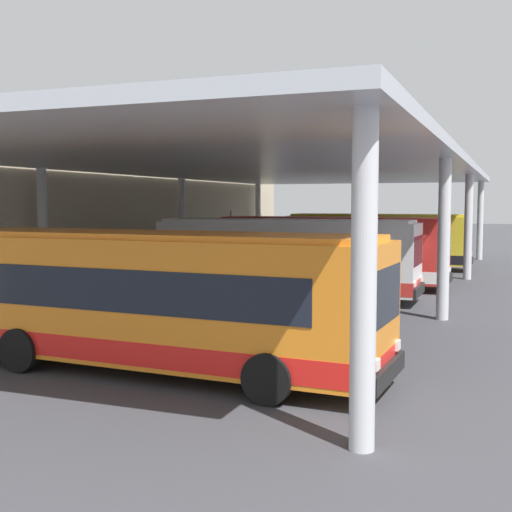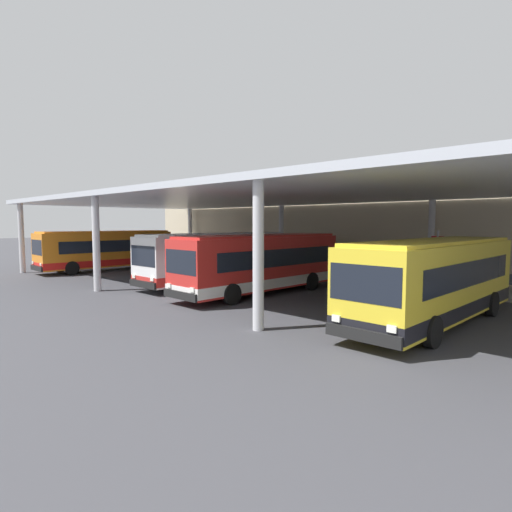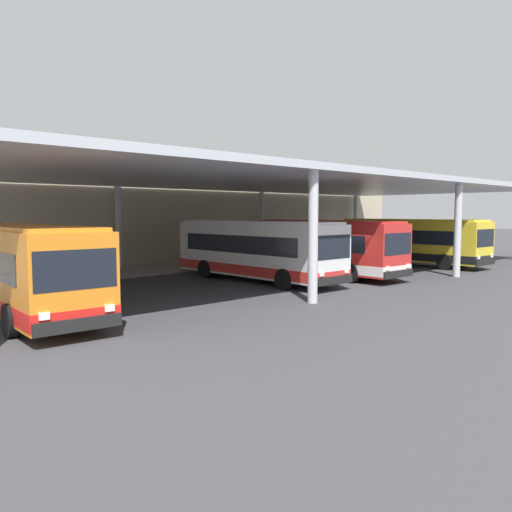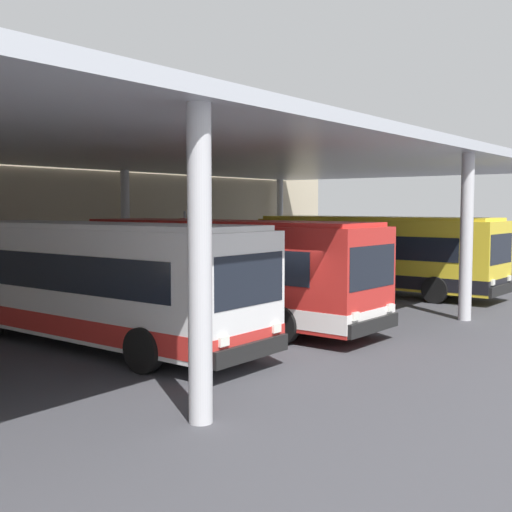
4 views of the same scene
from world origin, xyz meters
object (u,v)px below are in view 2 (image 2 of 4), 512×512
object	(u,v)px
bus_nearest_bay	(107,250)
banner_sign	(437,255)
bus_middle_bay	(261,263)
trash_bin	(432,276)
bench_waiting	(509,283)
bus_second_bay	(217,258)
bus_far_bay	(435,280)

from	to	relation	value
bus_nearest_bay	banner_sign	size ratio (longest dim) A/B	3.32
bus_middle_bay	trash_bin	bearing A→B (deg)	55.07
bus_nearest_bay	banner_sign	distance (m)	24.40
bus_middle_bay	bench_waiting	distance (m)	13.12
bus_nearest_bay	bus_middle_bay	distance (m)	16.56
bus_second_bay	bench_waiting	xyz separation A→B (m)	(14.21, 7.93, -0.99)
bus_far_bay	trash_bin	xyz separation A→B (m)	(-3.37, 8.87, -0.98)
bus_second_bay	banner_sign	world-z (taller)	banner_sign
bus_middle_bay	trash_bin	xyz separation A→B (m)	(5.93, 8.49, -0.98)
bus_nearest_bay	bus_far_bay	world-z (taller)	same
bus_second_bay	bus_far_bay	size ratio (longest dim) A/B	0.99
bus_nearest_bay	bus_middle_bay	world-z (taller)	same
bus_middle_bay	banner_sign	bearing A→B (deg)	50.12
bus_nearest_bay	bench_waiting	distance (m)	27.92
bus_nearest_bay	bus_far_bay	bearing A→B (deg)	0.04
bus_middle_bay	bus_far_bay	xyz separation A→B (m)	(9.29, -0.38, 0.00)
bus_nearest_bay	bus_second_bay	size ratio (longest dim) A/B	1.01
bus_nearest_bay	bus_far_bay	size ratio (longest dim) A/B	1.00
bench_waiting	trash_bin	world-z (taller)	trash_bin
bus_far_bay	banner_sign	world-z (taller)	banner_sign
bus_second_bay	bench_waiting	bearing A→B (deg)	29.17
bus_middle_bay	bench_waiting	size ratio (longest dim) A/B	5.88
trash_bin	banner_sign	size ratio (longest dim) A/B	0.31
bus_second_bay	banner_sign	distance (m)	12.91
bus_middle_bay	bus_far_bay	distance (m)	9.30
bus_middle_bay	banner_sign	xyz separation A→B (m)	(6.45, 7.72, 0.32)
bus_middle_bay	bus_far_bay	size ratio (longest dim) A/B	1.00
bus_nearest_bay	trash_bin	distance (m)	24.19
banner_sign	bus_second_bay	bearing A→B (deg)	-146.85
bus_nearest_bay	bus_second_bay	xyz separation A→B (m)	(12.20, 1.06, 0.00)
bus_second_bay	trash_bin	bearing A→B (deg)	37.26
bus_second_bay	trash_bin	size ratio (longest dim) A/B	10.75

